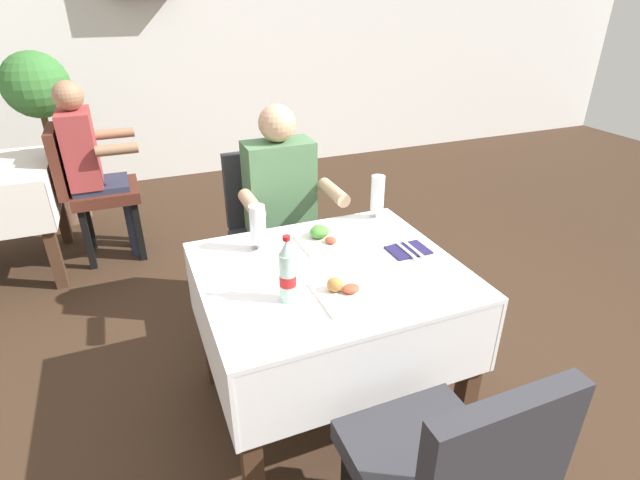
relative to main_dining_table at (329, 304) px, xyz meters
name	(u,v)px	position (x,y,z in m)	size (l,w,h in m)	color
ground_plane	(354,398)	(0.14, 0.00, -0.58)	(11.00, 11.00, 0.00)	#382619
back_wall	(193,14)	(0.14, 3.65, 0.99)	(11.00, 0.12, 3.14)	white
main_dining_table	(329,304)	(0.00, 0.00, 0.00)	(1.04, 0.90, 0.76)	white
chair_far_diner_seat	(271,229)	(0.00, 0.84, -0.03)	(0.44, 0.50, 0.97)	#2D2D33
chair_near_camera_side	(447,471)	(0.00, -0.84, -0.03)	(0.44, 0.50, 0.97)	#2D2D33
seated_diner_far	(284,210)	(0.05, 0.73, 0.13)	(0.50, 0.46, 1.26)	#282D42
plate_near_camera	(347,291)	(-0.02, -0.20, 0.19)	(0.24, 0.24, 0.07)	white
plate_far_diner	(323,237)	(0.06, 0.23, 0.20)	(0.23, 0.23, 0.07)	white
beer_glass_left	(258,227)	(-0.22, 0.26, 0.28)	(0.07, 0.07, 0.20)	white
beer_glass_middle	(377,196)	(0.41, 0.36, 0.29)	(0.07, 0.07, 0.22)	white
cola_bottle_primary	(288,273)	(-0.23, -0.15, 0.29)	(0.06, 0.06, 0.26)	silver
napkin_cutlery_set	(408,250)	(0.37, 0.01, 0.18)	(0.17, 0.19, 0.01)	#231E4C
background_chair_right	(90,185)	(-0.96, 1.99, -0.03)	(0.50, 0.44, 0.97)	#4C2319
background_patron	(93,163)	(-0.91, 1.99, 0.13)	(0.46, 0.50, 1.26)	#282D42
potted_plant_corner	(45,120)	(-1.24, 2.83, 0.27)	(0.50, 0.50, 1.37)	brown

